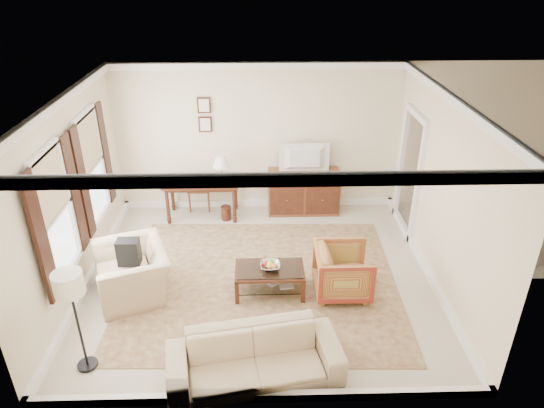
{
  "coord_description": "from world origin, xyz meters",
  "views": [
    {
      "loc": [
        0.01,
        -6.42,
        4.64
      ],
      "look_at": [
        0.2,
        0.3,
        1.15
      ],
      "focal_mm": 32.0,
      "sensor_mm": 36.0,
      "label": 1
    }
  ],
  "objects_px": {
    "sideboard": "(304,192)",
    "tv": "(305,150)",
    "striped_armchair": "(343,269)",
    "club_armchair": "(131,265)",
    "writing_desk": "(202,185)",
    "sofa": "(255,352)",
    "coffee_table": "(270,274)"
  },
  "relations": [
    {
      "from": "sideboard",
      "to": "tv",
      "type": "xyz_separation_m",
      "value": [
        0.0,
        -0.02,
        0.89
      ]
    },
    {
      "from": "tv",
      "to": "striped_armchair",
      "type": "distance_m",
      "value": 2.81
    },
    {
      "from": "tv",
      "to": "striped_armchair",
      "type": "xyz_separation_m",
      "value": [
        0.37,
        -2.64,
        -0.9
      ]
    },
    {
      "from": "tv",
      "to": "club_armchair",
      "type": "distance_m",
      "value": 3.88
    },
    {
      "from": "sideboard",
      "to": "club_armchair",
      "type": "xyz_separation_m",
      "value": [
        -2.8,
        -2.58,
        0.08
      ]
    },
    {
      "from": "writing_desk",
      "to": "tv",
      "type": "xyz_separation_m",
      "value": [
        1.99,
        0.14,
        0.65
      ]
    },
    {
      "from": "club_armchair",
      "to": "sofa",
      "type": "distance_m",
      "value": 2.52
    },
    {
      "from": "sideboard",
      "to": "coffee_table",
      "type": "xyz_separation_m",
      "value": [
        -0.74,
        -2.62,
        -0.09
      ]
    },
    {
      "from": "coffee_table",
      "to": "club_armchair",
      "type": "distance_m",
      "value": 2.07
    },
    {
      "from": "sofa",
      "to": "striped_armchair",
      "type": "bearing_deg",
      "value": 41.21
    },
    {
      "from": "writing_desk",
      "to": "striped_armchair",
      "type": "relative_size",
      "value": 1.68
    },
    {
      "from": "sofa",
      "to": "club_armchair",
      "type": "bearing_deg",
      "value": 127.1
    },
    {
      "from": "writing_desk",
      "to": "sideboard",
      "type": "relative_size",
      "value": 1.02
    },
    {
      "from": "writing_desk",
      "to": "sofa",
      "type": "distance_m",
      "value": 4.28
    },
    {
      "from": "tv",
      "to": "coffee_table",
      "type": "height_order",
      "value": "tv"
    },
    {
      "from": "sideboard",
      "to": "coffee_table",
      "type": "bearing_deg",
      "value": -105.71
    },
    {
      "from": "sideboard",
      "to": "sofa",
      "type": "distance_m",
      "value": 4.41
    },
    {
      "from": "tv",
      "to": "sofa",
      "type": "relative_size",
      "value": 0.44
    },
    {
      "from": "sofa",
      "to": "tv",
      "type": "bearing_deg",
      "value": 67.49
    },
    {
      "from": "sideboard",
      "to": "coffee_table",
      "type": "distance_m",
      "value": 2.72
    },
    {
      "from": "coffee_table",
      "to": "club_armchair",
      "type": "bearing_deg",
      "value": 178.9
    },
    {
      "from": "club_armchair",
      "to": "sofa",
      "type": "xyz_separation_m",
      "value": [
        1.84,
        -1.72,
        -0.1
      ]
    },
    {
      "from": "writing_desk",
      "to": "striped_armchair",
      "type": "height_order",
      "value": "striped_armchair"
    },
    {
      "from": "coffee_table",
      "to": "club_armchair",
      "type": "relative_size",
      "value": 0.89
    },
    {
      "from": "club_armchair",
      "to": "writing_desk",
      "type": "bearing_deg",
      "value": 140.37
    },
    {
      "from": "writing_desk",
      "to": "striped_armchair",
      "type": "bearing_deg",
      "value": -46.73
    },
    {
      "from": "tv",
      "to": "sofa",
      "type": "distance_m",
      "value": 4.48
    },
    {
      "from": "tv",
      "to": "coffee_table",
      "type": "bearing_deg",
      "value": 74.18
    },
    {
      "from": "coffee_table",
      "to": "striped_armchair",
      "type": "distance_m",
      "value": 1.11
    },
    {
      "from": "striped_armchair",
      "to": "sofa",
      "type": "bearing_deg",
      "value": 141.23
    },
    {
      "from": "writing_desk",
      "to": "club_armchair",
      "type": "relative_size",
      "value": 1.22
    },
    {
      "from": "club_armchair",
      "to": "sideboard",
      "type": "bearing_deg",
      "value": 111.58
    }
  ]
}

